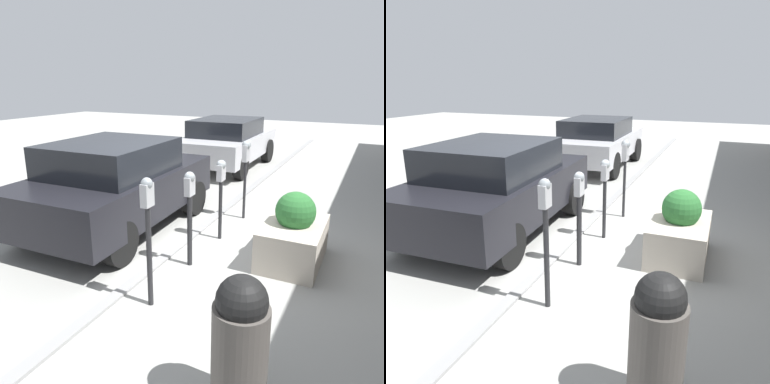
{
  "view_description": "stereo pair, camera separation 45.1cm",
  "coord_description": "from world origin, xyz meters",
  "views": [
    {
      "loc": [
        -4.91,
        -2.57,
        2.57
      ],
      "look_at": [
        0.0,
        -0.11,
        0.92
      ],
      "focal_mm": 35.0,
      "sensor_mm": 36.0,
      "label": 1
    },
    {
      "loc": [
        -5.09,
        -2.16,
        2.57
      ],
      "look_at": [
        0.0,
        -0.11,
        0.92
      ],
      "focal_mm": 35.0,
      "sensor_mm": 36.0,
      "label": 2
    }
  ],
  "objects": [
    {
      "name": "parking_meter_second",
      "position": [
        -0.54,
        -0.35,
        0.93
      ],
      "size": [
        0.17,
        0.15,
        1.38
      ],
      "color": "#232326",
      "rests_on": "ground_plane"
    },
    {
      "name": "parking_meter_fourth",
      "position": [
        1.63,
        -0.41,
        1.15
      ],
      "size": [
        0.19,
        0.16,
        1.51
      ],
      "color": "#232326",
      "rests_on": "ground_plane"
    },
    {
      "name": "parking_meter_middle",
      "position": [
        0.52,
        -0.38,
        0.98
      ],
      "size": [
        0.18,
        0.15,
        1.35
      ],
      "color": "#232326",
      "rests_on": "ground_plane"
    },
    {
      "name": "parked_car_middle",
      "position": [
        0.17,
        1.46,
        0.82
      ],
      "size": [
        3.94,
        2.09,
        1.58
      ],
      "rotation": [
        0.0,
        0.0,
        0.03
      ],
      "color": "black",
      "rests_on": "ground_plane"
    },
    {
      "name": "curb_strip",
      "position": [
        0.0,
        0.08,
        0.02
      ],
      "size": [
        24.5,
        0.16,
        0.04
      ],
      "color": "gray",
      "rests_on": "ground_plane"
    },
    {
      "name": "ground_plane",
      "position": [
        0.0,
        0.0,
        0.0
      ],
      "size": [
        40.0,
        40.0,
        0.0
      ],
      "primitive_type": "plane",
      "color": "#999993"
    },
    {
      "name": "planter_box",
      "position": [
        0.23,
        -1.64,
        0.41
      ],
      "size": [
        1.29,
        0.82,
        1.06
      ],
      "color": "#B2A899",
      "rests_on": "ground_plane"
    },
    {
      "name": "parked_car_rear",
      "position": [
        5.62,
        1.5,
        0.79
      ],
      "size": [
        4.2,
        2.0,
        1.48
      ],
      "rotation": [
        0.0,
        0.0,
        0.02
      ],
      "color": "#B7B7BC",
      "rests_on": "ground_plane"
    },
    {
      "name": "parking_meter_nearest",
      "position": [
        -1.64,
        -0.39,
        1.05
      ],
      "size": [
        0.16,
        0.13,
        1.56
      ],
      "color": "#232326",
      "rests_on": "ground_plane"
    },
    {
      "name": "trash_bin",
      "position": [
        -2.58,
        -1.82,
        0.61
      ],
      "size": [
        0.45,
        0.45,
        1.2
      ],
      "color": "#514C47",
      "rests_on": "ground_plane"
    }
  ]
}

